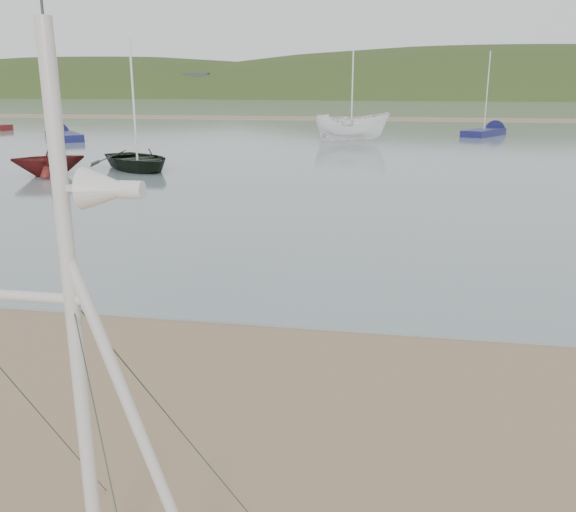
% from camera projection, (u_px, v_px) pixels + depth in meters
% --- Properties ---
extents(ground, '(560.00, 560.00, 0.00)m').
position_uv_depth(ground, '(16.00, 454.00, 6.55)').
color(ground, '#86694D').
rests_on(ground, ground).
extents(water, '(560.00, 256.00, 0.04)m').
position_uv_depth(water, '(381.00, 104.00, 131.71)').
color(water, gray).
rests_on(water, ground).
extents(sandbar, '(560.00, 7.00, 0.07)m').
position_uv_depth(sandbar, '(366.00, 118.00, 72.91)').
color(sandbar, '#86694D').
rests_on(sandbar, water).
extents(hill_ridge, '(620.00, 180.00, 80.00)m').
position_uv_depth(hill_ridge, '(436.00, 150.00, 231.58)').
color(hill_ridge, '#273716').
rests_on(hill_ridge, ground).
extents(far_cottages, '(294.40, 6.30, 8.00)m').
position_uv_depth(far_cottages, '(397.00, 85.00, 190.83)').
color(far_cottages, silver).
rests_on(far_cottages, ground).
extents(mast_rig, '(2.28, 2.43, 5.14)m').
position_uv_depth(mast_rig, '(76.00, 456.00, 4.39)').
color(mast_rig, silver).
rests_on(mast_rig, ground).
extents(boat_dark, '(3.00, 3.18, 4.75)m').
position_uv_depth(boat_dark, '(135.00, 118.00, 27.73)').
color(boat_dark, black).
rests_on(boat_dark, water).
extents(boat_red, '(2.79, 3.02, 3.00)m').
position_uv_depth(boat_red, '(46.00, 141.00, 26.24)').
color(boat_red, '#571513').
rests_on(boat_red, water).
extents(boat_white, '(2.37, 2.32, 5.28)m').
position_uv_depth(boat_white, '(352.00, 103.00, 41.91)').
color(boat_white, white).
rests_on(boat_white, water).
extents(sailboat_blue_far, '(4.80, 6.98, 6.96)m').
position_uv_depth(sailboat_blue_far, '(492.00, 131.00, 49.40)').
color(sailboat_blue_far, '#15174A').
rests_on(sailboat_blue_far, ground).
extents(sailboat_blue_near, '(6.05, 6.80, 7.29)m').
position_uv_depth(sailboat_blue_near, '(59.00, 134.00, 46.02)').
color(sailboat_blue_near, '#15174A').
rests_on(sailboat_blue_near, ground).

